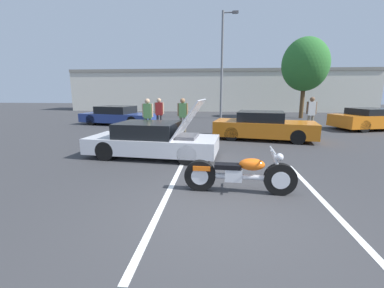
# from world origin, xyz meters

# --- Properties ---
(ground_plane) EXTENTS (80.00, 80.00, 0.00)m
(ground_plane) POSITION_xyz_m (0.00, 0.00, 0.00)
(ground_plane) COLOR #38383A
(parking_stripe_foreground) EXTENTS (0.12, 5.06, 0.01)m
(parking_stripe_foreground) POSITION_xyz_m (-1.04, 0.65, 0.00)
(parking_stripe_foreground) COLOR white
(parking_stripe_foreground) RESTS_ON ground
(parking_stripe_middle) EXTENTS (0.12, 5.06, 0.01)m
(parking_stripe_middle) POSITION_xyz_m (2.11, 0.65, 0.00)
(parking_stripe_middle) COLOR white
(parking_stripe_middle) RESTS_ON ground
(far_building) EXTENTS (32.00, 4.20, 4.40)m
(far_building) POSITION_xyz_m (0.00, 24.93, 2.34)
(far_building) COLOR beige
(far_building) RESTS_ON ground
(light_pole) EXTENTS (1.21, 0.28, 7.99)m
(light_pole) POSITION_xyz_m (0.33, 16.39, 4.38)
(light_pole) COLOR slate
(light_pole) RESTS_ON ground
(tree_background) EXTENTS (3.52, 3.52, 6.18)m
(tree_background) POSITION_xyz_m (6.67, 17.10, 4.14)
(tree_background) COLOR brown
(tree_background) RESTS_ON ground
(motorcycle) EXTENTS (2.37, 0.70, 0.98)m
(motorcycle) POSITION_xyz_m (0.47, 1.03, 0.41)
(motorcycle) COLOR black
(motorcycle) RESTS_ON ground
(show_car_hood_open) EXTENTS (4.38, 2.12, 1.90)m
(show_car_hood_open) POSITION_xyz_m (-2.11, 3.90, 0.55)
(show_car_hood_open) COLOR silver
(show_car_hood_open) RESTS_ON ground
(parked_car_left_row) EXTENTS (5.09, 2.88, 1.19)m
(parked_car_left_row) POSITION_xyz_m (-6.43, 11.82, 0.57)
(parked_car_left_row) COLOR navy
(parked_car_left_row) RESTS_ON ground
(parked_car_right_row) EXTENTS (4.70, 3.07, 1.20)m
(parked_car_right_row) POSITION_xyz_m (8.69, 11.10, 0.59)
(parked_car_right_row) COLOR orange
(parked_car_right_row) RESTS_ON ground
(parked_car_mid_row) EXTENTS (4.63, 2.59, 1.25)m
(parked_car_mid_row) POSITION_xyz_m (2.06, 7.44, 0.59)
(parked_car_mid_row) COLOR orange
(parked_car_mid_row) RESTS_ON ground
(spectator_near_motorcycle) EXTENTS (0.52, 0.23, 1.77)m
(spectator_near_motorcycle) POSITION_xyz_m (-3.17, 9.48, 1.06)
(spectator_near_motorcycle) COLOR #333338
(spectator_near_motorcycle) RESTS_ON ground
(spectator_by_show_car) EXTENTS (0.52, 0.24, 1.81)m
(spectator_by_show_car) POSITION_xyz_m (-1.70, 8.19, 1.08)
(spectator_by_show_car) COLOR gray
(spectator_by_show_car) RESTS_ON ground
(spectator_midground) EXTENTS (0.52, 0.24, 1.85)m
(spectator_midground) POSITION_xyz_m (4.87, 9.74, 1.11)
(spectator_midground) COLOR gray
(spectator_midground) RESTS_ON ground
(spectator_far_lot) EXTENTS (0.52, 0.24, 1.80)m
(spectator_far_lot) POSITION_xyz_m (-3.30, 7.62, 1.08)
(spectator_far_lot) COLOR #333338
(spectator_far_lot) RESTS_ON ground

